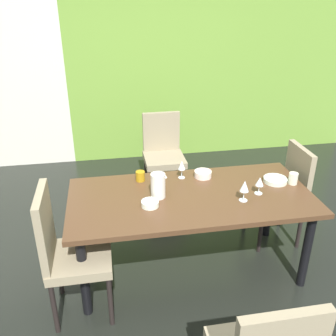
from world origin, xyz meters
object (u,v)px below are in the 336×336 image
Objects in this scene: dining_table at (191,204)px; cup_west at (140,176)px; wine_glass_near_window at (259,182)px; serving_bowl_center at (150,204)px; serving_bowl_rear at (203,174)px; pitcher_east at (158,185)px; wine_glass_corner at (245,187)px; serving_bowl_front at (275,180)px; cup_left at (293,178)px; chair_right_far at (283,189)px; chair_left_near at (66,249)px; wine_glass_near_shelf at (182,166)px; chair_head_far at (163,151)px.

dining_table is 22.60× the size of cup_west.
wine_glass_near_window reaches higher than serving_bowl_center.
pitcher_east is (-0.43, -0.27, 0.07)m from serving_bowl_rear.
dining_table is at bearing -4.11° from pitcher_east.
serving_bowl_rear is (0.51, 0.40, 0.01)m from serving_bowl_center.
serving_bowl_front is (0.37, 0.24, -0.10)m from wine_glass_corner.
serving_bowl_front is 1.33× the size of serving_bowl_rear.
wine_glass_near_window reaches higher than cup_west.
wine_glass_near_window is 0.36m from cup_left.
dining_table is 0.50m from cup_west.
dining_table is 2.06× the size of chair_right_far.
serving_bowl_rear is at bearing 117.70° from chair_left_near.
wine_glass_near_shelf is 0.60m from wine_glass_corner.
serving_bowl_center is at bearing -122.81° from pitcher_east.
serving_bowl_rear is (-0.20, 0.44, -0.09)m from wine_glass_corner.
pitcher_east is (0.08, 0.13, 0.08)m from serving_bowl_center.
serving_bowl_center is 0.66× the size of pitcher_east.
cup_west is (-0.90, 0.38, -0.06)m from wine_glass_near_window.
chair_left_near reaches higher than chair_right_far.
wine_glass_corner reaches higher than dining_table.
chair_head_far reaches higher than serving_bowl_center.
chair_right_far is at bearing -0.26° from wine_glass_near_shelf.
wine_glass_near_window is 0.97× the size of serving_bowl_rear.
wine_glass_corner is (0.37, -0.15, 0.20)m from dining_table.
wine_glass_near_shelf reaches higher than serving_bowl_center.
serving_bowl_center is 1.10m from serving_bowl_front.
wine_glass_near_shelf is 0.53m from serving_bowl_center.
chair_left_near reaches higher than wine_glass_near_shelf.
serving_bowl_center is 0.17m from pitcher_east.
chair_right_far is 0.36m from cup_left.
wine_glass_near_shelf is 0.36m from cup_west.
serving_bowl_front is (-0.20, -0.21, 0.21)m from chair_right_far.
dining_table is 13.26× the size of wine_glass_near_window.
chair_right_far reaches higher than serving_bowl_center.
dining_table is 9.54× the size of pitcher_east.
wine_glass_near_shelf is 1.11× the size of wine_glass_near_window.
chair_right_far is (0.95, -1.05, -0.01)m from chair_head_far.
chair_head_far reaches higher than chair_right_far.
chair_head_far is 1.54m from wine_glass_near_window.
chair_left_near is at bearing -162.58° from serving_bowl_center.
chair_left_near is 10.48× the size of cup_left.
dining_table is 9.73× the size of serving_bowl_front.
serving_bowl_front is at bearing 33.33° from wine_glass_corner.
serving_bowl_front is at bearing 156.93° from cup_left.
chair_right_far is 6.43× the size of wine_glass_near_window.
wine_glass_near_shelf is 0.66m from wine_glass_near_window.
cup_west is (-0.37, 0.32, 0.12)m from dining_table.
wine_glass_near_window reaches higher than dining_table.
wine_glass_near_window is 0.51m from serving_bowl_rear.
cup_west is at bearing 139.22° from dining_table.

